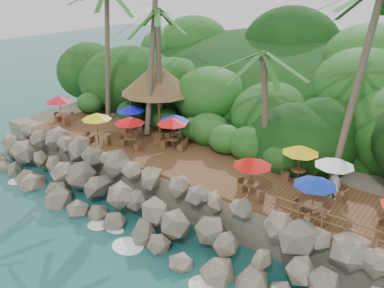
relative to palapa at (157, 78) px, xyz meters
The scene contains 11 objects.
ground 12.78m from the palapa, 58.15° to the right, with size 140.00×140.00×0.00m, color #19514F.
land_base 9.93m from the palapa, 46.44° to the left, with size 32.00×25.20×2.10m, color gray.
jungle_hill 16.15m from the palapa, 66.49° to the left, with size 44.80×28.00×15.40m, color #143811.
seawall 10.80m from the palapa, 51.94° to the right, with size 29.00×4.00×2.30m, color gray, non-canonical shape.
terrace 7.91m from the palapa, 31.45° to the right, with size 26.00×5.00×0.20m, color brown.
jungle_foliage 9.90m from the palapa, 41.52° to the left, with size 44.00×16.00×12.00m, color #143811, non-canonical shape.
foam_line 12.54m from the palapa, 57.34° to the right, with size 25.20×0.80×0.06m.
palapa is the anchor object (origin of this frame).
dining_clusters 7.81m from the palapa, 30.63° to the right, with size 25.57×4.93×2.13m.
railing 17.39m from the palapa, 20.57° to the right, with size 7.20×0.10×1.00m.
waiter 14.92m from the palapa, 11.58° to the right, with size 0.58×0.38×1.59m, color white.
Camera 1 is at (13.74, -11.86, 12.82)m, focal length 38.56 mm.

